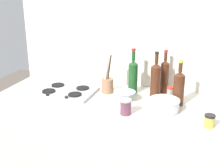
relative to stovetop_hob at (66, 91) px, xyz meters
The scene contains 13 objects.
counter_block 0.61m from the stovetop_hob, ahead, with size 1.80×0.70×0.90m, color beige.
backsplash_panel 0.66m from the stovetop_hob, 44.18° to the left, with size 1.90×0.06×2.60m, color beige.
stovetop_hob is the anchor object (origin of this frame).
plate_stack 0.80m from the stovetop_hob, ahead, with size 0.22×0.22×0.08m.
wine_bottle_leftmost 0.88m from the stovetop_hob, ahead, with size 0.08×0.08×0.33m.
wine_bottle_mid_left 0.55m from the stovetop_hob, 19.75° to the left, with size 0.07×0.07×0.36m.
wine_bottle_mid_right 0.72m from the stovetop_hob, 12.98° to the left, with size 0.08×0.08×0.35m.
wine_bottle_rightmost 0.79m from the stovetop_hob, 19.21° to the left, with size 0.07×0.07×0.35m.
mixing_bowl 0.49m from the stovetop_hob, ahead, with size 0.17×0.17×0.07m.
utensil_crock 0.34m from the stovetop_hob, 20.66° to the left, with size 0.09×0.09×0.32m.
condiment_jar_front 0.82m from the stovetop_hob, ahead, with size 0.06×0.06×0.11m.
condiment_jar_rear 0.61m from the stovetop_hob, 22.24° to the right, with size 0.08×0.08×0.11m.
condiment_jar_spare 1.13m from the stovetop_hob, 12.53° to the right, with size 0.07×0.07×0.08m.
Camera 1 is at (0.67, -2.00, 1.76)m, focal length 48.01 mm.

